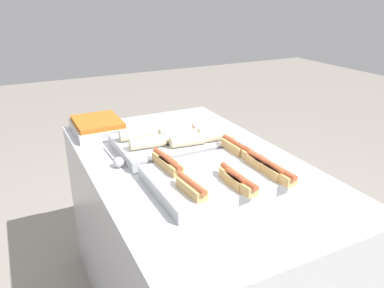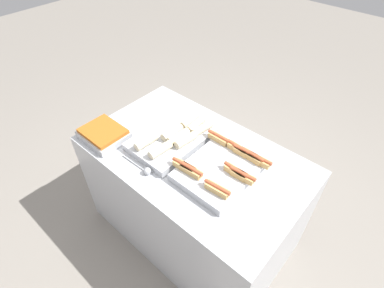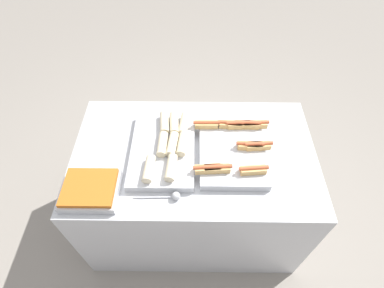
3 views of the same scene
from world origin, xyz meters
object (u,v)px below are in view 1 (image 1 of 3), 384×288
at_px(serving_spoon_near, 117,161).
at_px(tray_hotdogs, 222,175).
at_px(tray_wraps, 178,140).
at_px(tray_side_front, 98,126).

bearing_deg(serving_spoon_near, tray_hotdogs, 42.40).
bearing_deg(tray_wraps, tray_hotdogs, 0.30).
bearing_deg(tray_hotdogs, tray_side_front, -159.49).
relative_size(tray_wraps, serving_spoon_near, 2.20).
xyz_separation_m(tray_side_front, serving_spoon_near, (0.43, -0.02, -0.02)).
bearing_deg(tray_hotdogs, tray_wraps, -179.70).
relative_size(tray_hotdogs, serving_spoon_near, 2.10).
distance_m(tray_side_front, serving_spoon_near, 0.43).
xyz_separation_m(tray_wraps, tray_side_front, (-0.37, -0.29, -0.00)).
xyz_separation_m(tray_hotdogs, tray_wraps, (-0.40, -0.00, 0.00)).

